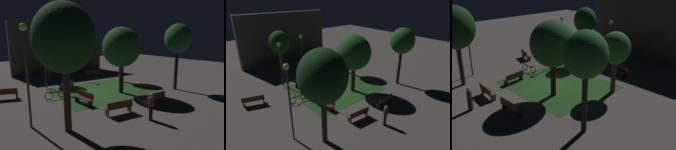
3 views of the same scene
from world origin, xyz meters
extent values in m
plane|color=#56514C|center=(0.00, 0.00, 0.00)|extent=(60.00, 60.00, 0.00)
cube|color=#23511E|center=(0.26, 0.50, 0.01)|extent=(7.82, 6.82, 0.01)
cube|color=brown|center=(-1.54, -4.66, 0.45)|extent=(1.83, 0.61, 0.06)
cube|color=brown|center=(-1.56, -4.87, 0.68)|extent=(1.80, 0.19, 0.40)
cube|color=#2D2D33|center=(-2.34, -4.61, 0.21)|extent=(0.11, 0.39, 0.42)
cube|color=#2D2D33|center=(-0.74, -4.72, 0.21)|extent=(0.11, 0.39, 0.42)
cube|color=brown|center=(1.54, -4.66, 0.45)|extent=(1.82, 0.56, 0.06)
cube|color=brown|center=(1.55, -4.87, 0.68)|extent=(1.80, 0.14, 0.40)
cube|color=#2D2D33|center=(0.74, -4.70, 0.21)|extent=(0.10, 0.39, 0.42)
cube|color=#2D2D33|center=(2.34, -4.63, 0.21)|extent=(0.10, 0.39, 0.42)
cube|color=brown|center=(2.33, 5.72, 0.45)|extent=(1.86, 0.90, 0.06)
cube|color=brown|center=(2.38, 5.93, 0.68)|extent=(1.76, 0.49, 0.40)
cube|color=black|center=(3.11, 5.53, 0.21)|extent=(0.17, 0.39, 0.42)
cube|color=black|center=(1.55, 5.91, 0.21)|extent=(0.17, 0.39, 0.42)
cube|color=#422314|center=(-2.56, -1.88, 0.45)|extent=(0.74, 1.85, 0.06)
cube|color=#422314|center=(-2.35, -1.84, 0.68)|extent=(0.33, 1.79, 0.40)
cube|color=black|center=(-2.44, -2.67, 0.21)|extent=(0.39, 0.14, 0.42)
cube|color=black|center=(-2.67, -1.08, 0.21)|extent=(0.39, 0.14, 0.42)
cube|color=brown|center=(-6.97, 2.52, 0.45)|extent=(1.86, 1.00, 0.06)
cube|color=brown|center=(-7.03, 2.32, 0.68)|extent=(1.74, 0.60, 0.40)
cube|color=#2D2D33|center=(-6.21, 2.28, 0.21)|extent=(0.19, 0.39, 0.42)
cylinder|color=#423021|center=(4.03, 2.58, 1.42)|extent=(0.37, 0.37, 2.83)
ellipsoid|color=#28662D|center=(4.03, 2.58, 3.42)|extent=(2.13, 2.13, 2.34)
cylinder|color=#423021|center=(-2.45, 6.35, 1.73)|extent=(0.39, 0.39, 3.47)
ellipsoid|color=#194719|center=(-2.45, 6.35, 4.05)|extent=(2.14, 2.14, 2.44)
cylinder|color=#2D2116|center=(1.41, -1.01, 1.50)|extent=(0.40, 0.40, 3.00)
ellipsoid|color=#1E5623|center=(1.41, -1.01, 3.87)|extent=(3.17, 3.17, 3.26)
cylinder|color=#38281C|center=(-4.92, -5.05, 1.89)|extent=(0.36, 0.36, 3.78)
ellipsoid|color=#143816|center=(-4.92, -5.05, 4.59)|extent=(2.93, 2.93, 3.28)
cylinder|color=#2D2116|center=(6.17, -2.86, 1.96)|extent=(0.31, 0.31, 3.93)
ellipsoid|color=#1E5623|center=(6.17, -2.86, 4.57)|extent=(2.35, 2.35, 2.55)
cylinder|color=#333338|center=(-6.38, -3.58, 2.48)|extent=(0.12, 0.12, 4.96)
sphere|color=#F4E5B2|center=(-6.38, -3.58, 5.11)|extent=(0.36, 0.36, 0.36)
cylinder|color=#333338|center=(-3.42, 4.23, 2.11)|extent=(0.12, 0.12, 4.22)
sphere|color=white|center=(-3.42, 4.23, 4.37)|extent=(0.36, 0.36, 0.36)
cylinder|color=#333338|center=(0.33, 6.70, 2.01)|extent=(0.12, 0.12, 4.02)
sphere|color=#F4E5B2|center=(0.33, 6.70, 4.17)|extent=(0.36, 0.36, 0.36)
cylinder|color=#4C4C4C|center=(-1.48, 3.13, 0.36)|extent=(0.59, 0.59, 0.73)
torus|color=black|center=(-3.22, 0.59, 0.33)|extent=(0.66, 0.14, 0.66)
torus|color=black|center=(-4.28, 0.46, 0.33)|extent=(0.66, 0.14, 0.66)
cube|color=maroon|center=(-3.75, 0.52, 0.51)|extent=(1.06, 0.17, 0.08)
cylinder|color=maroon|center=(-4.01, 0.49, 0.73)|extent=(0.03, 0.03, 0.40)
cube|color=black|center=(-0.57, -6.45, 0.42)|extent=(0.34, 0.33, 0.84)
cylinder|color=#4C2D2D|center=(-0.57, -6.45, 1.10)|extent=(0.32, 0.32, 0.52)
sphere|color=tan|center=(-0.57, -6.45, 1.50)|extent=(0.22, 0.22, 0.22)
cube|color=#4C4742|center=(0.51, 11.59, 3.29)|extent=(12.02, 0.80, 6.59)
camera|label=1|loc=(-8.14, -13.67, 4.58)|focal=30.73mm
camera|label=2|loc=(-10.66, -13.31, 8.93)|focal=31.30mm
camera|label=3|loc=(14.96, -12.53, 8.62)|focal=43.02mm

